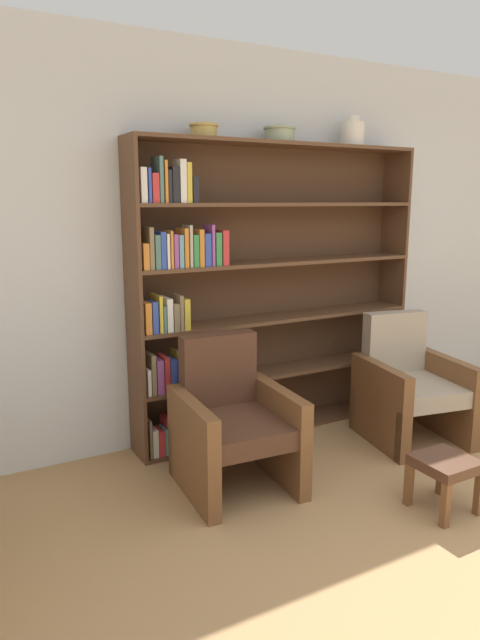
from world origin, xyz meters
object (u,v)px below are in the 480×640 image
object	(u,v)px
bookshelf	(254,294)
armchair_leather	(233,424)
armchair_cushioned	(409,386)
bowl_sage	(280,133)
bowl_copper	(204,130)
footstool	(445,469)
vase_tall	(353,133)

from	to	relation	value
bookshelf	armchair_leather	xyz separation A→B (m)	(-0.52, -0.64, -0.66)
armchair_cushioned	bowl_sage	bearing A→B (deg)	-29.07
bowl_copper	bowl_sage	bearing A→B (deg)	0.00
bookshelf	footstool	bearing A→B (deg)	-76.32
bowl_sage	footstool	xyz separation A→B (m)	(0.17, -1.46, -1.91)
bookshelf	armchair_leather	bearing A→B (deg)	-129.01
bowl_sage	armchair_cushioned	bearing A→B (deg)	-39.81
vase_tall	armchair_cushioned	bearing A→B (deg)	-80.75
bowl_copper	armchair_leather	distance (m)	1.87
footstool	bowl_sage	bearing A→B (deg)	96.82
bookshelf	bowl_copper	xyz separation A→B (m)	(-0.39, -0.02, 1.10)
armchair_leather	armchair_cushioned	size ratio (longest dim) A/B	1.00
armchair_cushioned	footstool	bearing A→B (deg)	66.68
armchair_leather	bookshelf	bearing A→B (deg)	-124.80
bookshelf	bowl_copper	world-z (taller)	bowl_copper
bookshelf	vase_tall	world-z (taller)	vase_tall
armchair_leather	footstool	xyz separation A→B (m)	(0.88, -0.84, -0.14)
bowl_sage	vase_tall	size ratio (longest dim) A/B	1.06
bowl_copper	footstool	bearing A→B (deg)	-62.75
bookshelf	bowl_sage	xyz separation A→B (m)	(0.19, -0.02, 1.11)
bookshelf	bowl_copper	bearing A→B (deg)	-176.89
bowl_copper	armchair_cushioned	world-z (taller)	bowl_copper
bowl_copper	vase_tall	world-z (taller)	vase_tall
armchair_leather	bowl_copper	bearing A→B (deg)	-97.37
bookshelf	footstool	size ratio (longest dim) A/B	7.22
bowl_copper	armchair_cushioned	distance (m)	2.29
bookshelf	footstool	world-z (taller)	bookshelf
bookshelf	vase_tall	bearing A→B (deg)	-1.47
armchair_leather	footstool	bearing A→B (deg)	140.45
vase_tall	footstool	world-z (taller)	vase_tall
bowl_copper	vase_tall	size ratio (longest dim) A/B	0.90
bowl_sage	armchair_leather	distance (m)	2.00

